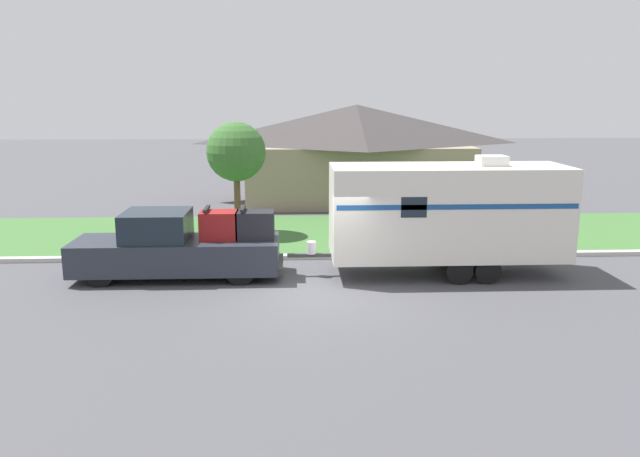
% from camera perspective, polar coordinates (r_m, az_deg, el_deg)
% --- Properties ---
extents(ground_plane, '(120.00, 120.00, 0.00)m').
position_cam_1_polar(ground_plane, '(16.51, 0.35, -6.10)').
color(ground_plane, '#47474C').
extents(curb_strip, '(80.00, 0.30, 0.14)m').
position_cam_1_polar(curb_strip, '(20.09, -0.19, -2.57)').
color(curb_strip, beige).
rests_on(curb_strip, ground_plane).
extents(lawn_strip, '(80.00, 7.00, 0.03)m').
position_cam_1_polar(lawn_strip, '(23.65, -0.56, -0.46)').
color(lawn_strip, '#3D6B33').
rests_on(lawn_strip, ground_plane).
extents(house_across_street, '(11.41, 6.99, 4.71)m').
position_cam_1_polar(house_across_street, '(31.06, 3.33, 7.07)').
color(house_across_street, gray).
rests_on(house_across_street, ground_plane).
extents(pickup_truck, '(5.95, 1.93, 2.04)m').
position_cam_1_polar(pickup_truck, '(18.31, -12.73, -1.67)').
color(pickup_truck, black).
rests_on(pickup_truck, ground_plane).
extents(travel_trailer, '(8.01, 2.31, 3.47)m').
position_cam_1_polar(travel_trailer, '(18.37, 11.61, 1.52)').
color(travel_trailer, black).
rests_on(travel_trailer, ground_plane).
extents(mailbox, '(0.48, 0.20, 1.30)m').
position_cam_1_polar(mailbox, '(21.16, 12.30, 0.49)').
color(mailbox, brown).
rests_on(mailbox, ground_plane).
extents(tree_in_yard, '(2.19, 2.19, 4.21)m').
position_cam_1_polar(tree_in_yard, '(23.35, -7.68, 6.92)').
color(tree_in_yard, brown).
rests_on(tree_in_yard, ground_plane).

